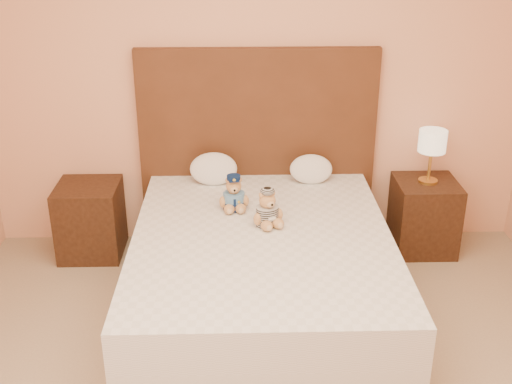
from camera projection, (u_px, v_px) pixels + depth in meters
room_walls at (270, 56)px, 2.77m from camera, size 4.04×4.52×2.72m
bed at (262, 273)px, 4.07m from camera, size 1.60×2.00×0.55m
headboard at (257, 148)px, 4.80m from camera, size 1.75×0.08×1.50m
nightstand_left at (90, 220)px, 4.77m from camera, size 0.45×0.45×0.55m
nightstand_right at (424, 216)px, 4.83m from camera, size 0.45×0.45×0.55m
lamp at (432, 144)px, 4.60m from camera, size 0.20×0.20×0.40m
teddy_police at (234, 193)px, 4.24m from camera, size 0.23×0.22×0.24m
teddy_prisoner at (267, 208)px, 4.03m from camera, size 0.28×0.27×0.24m
pillow_left at (213, 167)px, 4.66m from camera, size 0.34×0.22×0.24m
pillow_right at (311, 168)px, 4.68m from camera, size 0.31×0.20×0.22m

